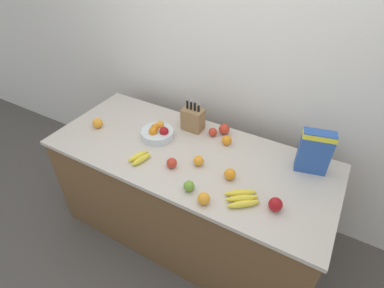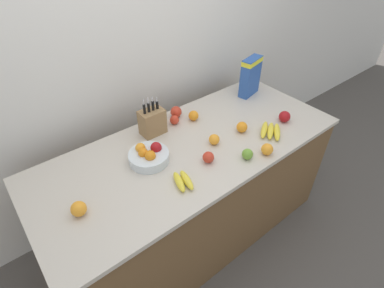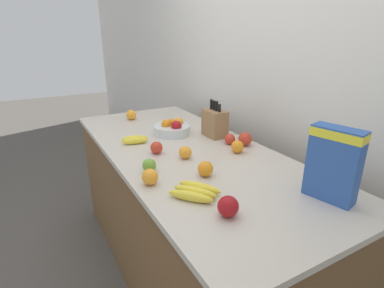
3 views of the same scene
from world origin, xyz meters
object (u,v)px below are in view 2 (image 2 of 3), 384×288
Objects in this scene: apple_front at (285,117)px; orange_near_bowl at (214,139)px; apple_near_bananas at (176,112)px; orange_mid_right at (193,116)px; banana_bunch_right at (183,181)px; cereal_box at (251,75)px; apple_rear at (247,154)px; orange_back_center at (79,209)px; apple_middle at (208,157)px; fruit_bowl at (149,156)px; banana_bunch_left at (271,131)px; orange_front_right at (242,127)px; orange_front_left at (267,149)px; knife_block at (152,122)px; apple_rightmost at (174,120)px.

apple_front reaches higher than orange_near_bowl.
orange_near_bowl is at bearing -89.75° from apple_near_bananas.
orange_near_bowl is at bearing -103.22° from orange_mid_right.
apple_front is at bearing 2.33° from banana_bunch_right.
apple_rear is at bearing -150.77° from cereal_box.
apple_middle is at bearing -7.87° from orange_back_center.
fruit_bowl reaches higher than apple_front.
apple_near_bananas is (0.38, 0.58, 0.02)m from banana_bunch_right.
banana_bunch_left is 2.79× the size of apple_near_bananas.
banana_bunch_right is 2.41× the size of orange_front_right.
apple_front is 0.58m from orange_near_bowl.
orange_front_left is (0.19, -0.70, -0.00)m from apple_near_bananas.
banana_bunch_right is at bearing -177.67° from apple_front.
orange_mid_right is 1.03m from orange_back_center.
fruit_bowl reaches higher than banana_bunch_right.
apple_middle is at bearing 175.03° from banana_bunch_left.
cereal_box is 4.34× the size of orange_near_bowl.
apple_front is at bearing -4.54° from orange_back_center.
banana_bunch_left is 0.53m from apple_middle.
apple_front is at bearing -30.23° from knife_block.
fruit_bowl is 1.36× the size of banana_bunch_right.
orange_back_center is (-0.67, -0.36, -0.05)m from knife_block.
orange_mid_right is 0.31m from orange_near_bowl.
banana_bunch_left is 0.76m from banana_bunch_right.
banana_bunch_right is at bearing 170.16° from apple_rear.
apple_middle is at bearing -40.28° from fruit_bowl.
banana_bunch_right is 0.69m from apple_near_bananas.
fruit_bowl reaches higher than orange_front_left.
orange_back_center reaches higher than orange_near_bowl.
fruit_bowl is at bearing -147.64° from apple_rightmost.
knife_block is 0.29m from fruit_bowl.
apple_near_bananas is at bearing 136.73° from apple_front.
banana_bunch_right is 0.95m from apple_front.
apple_middle is at bearing -78.02° from knife_block.
banana_bunch_right is 2.48× the size of orange_mid_right.
orange_front_right reaches higher than banana_bunch_right.
banana_bunch_left is at bearing -19.20° from fruit_bowl.
apple_front is (-0.10, -0.44, -0.13)m from cereal_box.
apple_front is at bearing -40.42° from orange_mid_right.
knife_block reaches higher than orange_near_bowl.
orange_back_center is (-1.30, 0.15, 0.02)m from banana_bunch_left.
orange_front_left reaches higher than orange_mid_right.
banana_bunch_right is at bearing -16.25° from orange_back_center.
apple_rear is (-0.61, -0.56, -0.13)m from cereal_box.
orange_near_bowl is at bearing -55.36° from knife_block.
apple_front is at bearing -36.49° from apple_rightmost.
orange_front_right reaches higher than apple_rightmost.
orange_mid_right is at bearing 17.28° from orange_back_center.
orange_near_bowl is at bearing 123.84° from orange_front_left.
orange_front_right is (0.39, 0.09, 0.00)m from apple_middle.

